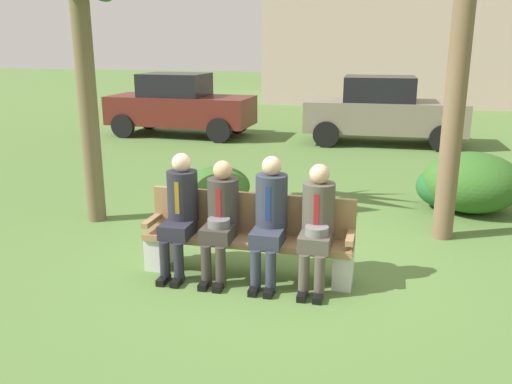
% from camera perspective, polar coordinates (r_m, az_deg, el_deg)
% --- Properties ---
extents(ground_plane, '(80.00, 80.00, 0.00)m').
position_cam_1_polar(ground_plane, '(6.27, 1.82, -7.91)').
color(ground_plane, '#517437').
extents(park_bench, '(2.31, 0.44, 0.90)m').
position_cam_1_polar(park_bench, '(5.96, -0.79, -4.70)').
color(park_bench, '#99754C').
rests_on(park_bench, ground).
extents(seated_man_leftmost, '(0.34, 0.72, 1.34)m').
position_cam_1_polar(seated_man_leftmost, '(5.97, -8.03, -1.66)').
color(seated_man_leftmost, '#23232D').
rests_on(seated_man_leftmost, ground).
extents(seated_man_centerleft, '(0.34, 0.72, 1.28)m').
position_cam_1_polar(seated_man_centerleft, '(5.81, -3.76, -2.34)').
color(seated_man_centerleft, '#38332D').
rests_on(seated_man_centerleft, ground).
extents(seated_man_centerright, '(0.34, 0.72, 1.36)m').
position_cam_1_polar(seated_man_centerright, '(5.68, 1.46, -2.31)').
color(seated_man_centerright, '#2D3342').
rests_on(seated_man_centerright, ground).
extents(seated_man_rightmost, '(0.34, 0.72, 1.30)m').
position_cam_1_polar(seated_man_rightmost, '(5.60, 6.48, -3.03)').
color(seated_man_rightmost, '#4C473D').
rests_on(seated_man_rightmost, ground).
extents(shrub_near_bench, '(1.46, 1.34, 0.91)m').
position_cam_1_polar(shrub_near_bench, '(8.76, 21.88, 0.97)').
color(shrub_near_bench, '#316422').
rests_on(shrub_near_bench, ground).
extents(shrub_mid_lawn, '(1.09, 1.00, 0.68)m').
position_cam_1_polar(shrub_mid_lawn, '(8.81, 20.10, 0.47)').
color(shrub_mid_lawn, '#215C2A').
rests_on(shrub_mid_lawn, ground).
extents(shrub_far_lawn, '(0.99, 0.91, 0.62)m').
position_cam_1_polar(shrub_far_lawn, '(8.51, -3.96, 0.66)').
color(shrub_far_lawn, '#325E21').
rests_on(shrub_far_lawn, ground).
extents(parked_car_near, '(3.95, 1.81, 1.68)m').
position_cam_1_polar(parked_car_near, '(14.98, -8.09, 9.12)').
color(parked_car_near, '#591E19').
rests_on(parked_car_near, ground).
extents(parked_car_far, '(3.95, 1.81, 1.68)m').
position_cam_1_polar(parked_car_far, '(13.96, 13.29, 8.39)').
color(parked_car_far, slate).
rests_on(parked_car_far, ground).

